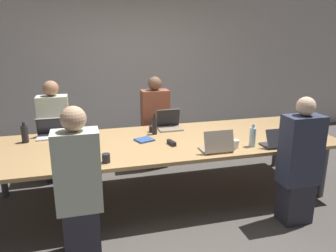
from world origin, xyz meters
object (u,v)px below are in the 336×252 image
(cup_far_left, at_px, (74,133))
(person_far_left, at_px, (55,133))
(person_near_right, at_px, (299,164))
(laptop_near_midright, at_px, (217,146))
(cup_near_midright, at_px, (235,144))
(cup_far_center, at_px, (152,129))
(cup_near_left, at_px, (106,158))
(person_near_left, at_px, (79,186))
(laptop_far_center, at_px, (169,123))
(bottle_far_center, at_px, (155,126))
(laptop_near_right, at_px, (278,141))
(bottle_far_left, at_px, (25,134))
(bottle_near_right, at_px, (253,137))
(person_far_center, at_px, (155,124))
(laptop_far_left, at_px, (51,132))
(stapler, at_px, (172,143))
(laptop_near_left, at_px, (78,159))

(cup_far_left, bearing_deg, person_far_left, 121.59)
(person_near_right, height_order, laptop_near_midright, person_near_right)
(cup_near_midright, distance_m, cup_far_center, 1.15)
(cup_near_left, xyz_separation_m, person_far_left, (-0.57, 1.41, -0.11))
(person_near_left, xyz_separation_m, laptop_far_center, (1.20, 1.36, 0.13))
(bottle_far_center, bearing_deg, cup_near_left, -130.10)
(laptop_near_right, relative_size, bottle_far_left, 1.41)
(bottle_near_right, xyz_separation_m, person_far_center, (-0.80, 1.44, -0.18))
(cup_near_left, height_order, cup_far_left, cup_near_left)
(person_near_left, distance_m, cup_near_left, 0.45)
(bottle_near_right, bearing_deg, cup_far_center, 138.65)
(laptop_far_center, relative_size, person_far_center, 0.23)
(person_near_left, bearing_deg, laptop_far_left, -77.17)
(laptop_near_right, relative_size, person_near_left, 0.25)
(person_far_left, relative_size, stapler, 8.90)
(person_near_left, bearing_deg, bottle_near_right, -168.08)
(person_near_right, distance_m, cup_near_left, 2.00)
(laptop_near_right, distance_m, bottle_far_center, 1.51)
(cup_far_left, height_order, stapler, cup_far_left)
(laptop_near_right, height_order, cup_near_midright, laptop_near_right)
(laptop_near_midright, relative_size, bottle_far_left, 1.36)
(bottle_far_left, bearing_deg, person_far_left, 60.50)
(bottle_near_right, height_order, laptop_near_midright, bottle_near_right)
(bottle_near_right, xyz_separation_m, laptop_near_left, (-1.92, -0.08, -0.05))
(laptop_near_left, bearing_deg, laptop_far_center, -139.38)
(laptop_near_right, xyz_separation_m, bottle_near_right, (-0.28, 0.09, 0.05))
(bottle_far_left, relative_size, person_far_center, 0.18)
(cup_near_left, bearing_deg, person_near_left, -128.26)
(bottle_far_left, height_order, laptop_far_center, laptop_far_center)
(bottle_near_right, relative_size, laptop_near_midright, 0.79)
(bottle_near_right, bearing_deg, stapler, 161.99)
(person_far_center, bearing_deg, cup_far_center, -106.41)
(bottle_near_right, bearing_deg, person_far_center, 119.17)
(cup_far_left, relative_size, person_far_center, 0.06)
(person_near_left, distance_m, person_far_center, 2.16)
(person_far_center, height_order, stapler, person_far_center)
(person_far_center, bearing_deg, bottle_near_right, -60.83)
(laptop_far_center, bearing_deg, laptop_near_left, -139.38)
(person_near_left, xyz_separation_m, bottle_far_left, (-0.60, 1.24, 0.16))
(stapler, bearing_deg, laptop_near_right, -32.12)
(bottle_far_left, bearing_deg, cup_far_left, 10.92)
(bottle_far_center, bearing_deg, cup_near_midright, -44.86)
(person_near_left, height_order, person_far_left, person_near_left)
(person_near_right, distance_m, laptop_near_midright, 0.87)
(cup_near_midright, bearing_deg, laptop_near_midright, -166.15)
(bottle_near_right, distance_m, bottle_far_left, 2.66)
(cup_far_left, bearing_deg, person_far_center, 23.49)
(laptop_far_left, height_order, stapler, laptop_far_left)
(cup_near_left, relative_size, person_far_center, 0.07)
(cup_near_midright, height_order, bottle_far_left, bottle_far_left)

